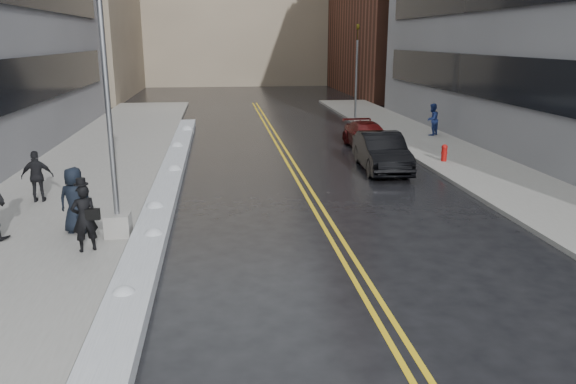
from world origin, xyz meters
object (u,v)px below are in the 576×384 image
object	(u,v)px
lamppost	(112,148)
pedestrian_east	(432,120)
traffic_signal	(357,68)
pedestrian_d	(37,176)
fire_hydrant	(444,152)
car_black	(382,152)
car_maroon	(368,136)
pedestrian_fedora	(84,218)
pedestrian_c	(75,200)

from	to	relation	value
lamppost	pedestrian_east	xyz separation A→B (m)	(14.23, 14.51, -1.52)
traffic_signal	pedestrian_d	xyz separation A→B (m)	(-14.87, -18.34, -2.42)
fire_hydrant	lamppost	bearing A→B (deg)	-146.96
pedestrian_east	car_black	world-z (taller)	pedestrian_east
car_maroon	pedestrian_fedora	bearing A→B (deg)	-131.07
fire_hydrant	pedestrian_fedora	xyz separation A→B (m)	(-12.89, -9.05, 0.44)
pedestrian_d	pedestrian_east	bearing A→B (deg)	-154.86
lamppost	fire_hydrant	distance (m)	14.81
car_black	car_maroon	bearing A→B (deg)	85.26
pedestrian_fedora	pedestrian_c	size ratio (longest dim) A/B	0.93
car_black	car_maroon	xyz separation A→B (m)	(0.68, 4.79, -0.14)
pedestrian_fedora	pedestrian_c	bearing A→B (deg)	-93.45
fire_hydrant	pedestrian_fedora	distance (m)	15.75
pedestrian_c	pedestrian_d	bearing A→B (deg)	-50.33
car_black	traffic_signal	bearing A→B (deg)	83.83
fire_hydrant	pedestrian_d	distance (m)	15.97
fire_hydrant	pedestrian_d	world-z (taller)	pedestrian_d
pedestrian_fedora	fire_hydrant	bearing A→B (deg)	-168.97
pedestrian_c	car_maroon	xyz separation A→B (m)	(11.13, 11.65, -0.43)
fire_hydrant	car_maroon	world-z (taller)	car_maroon
lamppost	car_maroon	world-z (taller)	lamppost
pedestrian_fedora	car_black	bearing A→B (deg)	-164.05
traffic_signal	car_maroon	bearing A→B (deg)	-100.25
lamppost	pedestrian_fedora	world-z (taller)	lamppost
traffic_signal	pedestrian_east	bearing A→B (deg)	-72.02
pedestrian_east	car_maroon	xyz separation A→B (m)	(-4.23, -2.47, -0.38)
car_black	lamppost	bearing A→B (deg)	-138.68
pedestrian_fedora	pedestrian_d	world-z (taller)	pedestrian_fedora
pedestrian_fedora	car_maroon	world-z (taller)	pedestrian_fedora
pedestrian_c	pedestrian_d	distance (m)	3.79
pedestrian_d	car_maroon	distance (m)	15.53
lamppost	pedestrian_d	world-z (taller)	lamppost
traffic_signal	car_maroon	world-z (taller)	traffic_signal
car_maroon	lamppost	bearing A→B (deg)	-131.82
pedestrian_fedora	pedestrian_east	xyz separation A→B (m)	(14.82, 15.56, 0.02)
traffic_signal	pedestrian_c	xyz separation A→B (m)	(-12.93, -21.60, -2.35)
car_maroon	pedestrian_east	bearing A→B (deg)	28.11
car_black	car_maroon	distance (m)	4.84
fire_hydrant	car_black	xyz separation A→B (m)	(-2.99, -0.74, 0.22)
traffic_signal	pedestrian_fedora	distance (m)	26.28
fire_hydrant	traffic_signal	bearing A→B (deg)	92.05
car_black	pedestrian_east	bearing A→B (deg)	59.28
pedestrian_d	pedestrian_east	distance (m)	20.42
pedestrian_d	fire_hydrant	bearing A→B (deg)	-171.19
lamppost	pedestrian_c	distance (m)	1.90
fire_hydrant	pedestrian_c	bearing A→B (deg)	-150.48
pedestrian_east	car_black	bearing A→B (deg)	13.63
fire_hydrant	pedestrian_d	size ratio (longest dim) A/B	0.44
car_black	pedestrian_fedora	bearing A→B (deg)	-136.61
traffic_signal	pedestrian_east	distance (m)	8.23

